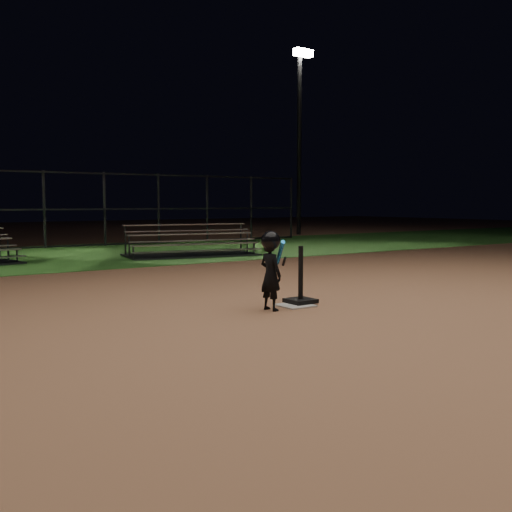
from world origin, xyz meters
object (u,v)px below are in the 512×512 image
at_px(light_pole_right, 300,126).
at_px(bleacher_right, 191,249).
at_px(home_plate, 295,305).
at_px(child_batter, 271,268).
at_px(batting_tee, 301,292).

bearing_deg(light_pole_right, bleacher_right, -143.47).
height_order(home_plate, child_batter, child_batter).
bearing_deg(batting_tee, bleacher_right, 72.79).
bearing_deg(bleacher_right, light_pole_right, 47.02).
height_order(bleacher_right, light_pole_right, light_pole_right).
distance_m(batting_tee, bleacher_right, 8.27).
xyz_separation_m(batting_tee, bleacher_right, (2.45, 7.90, 0.00)).
relative_size(batting_tee, child_batter, 0.76).
bearing_deg(batting_tee, home_plate, -151.95).
height_order(child_batter, bleacher_right, child_batter).
height_order(batting_tee, child_batter, child_batter).
xyz_separation_m(home_plate, bleacher_right, (2.61, 7.98, 0.17)).
xyz_separation_m(batting_tee, child_batter, (-0.64, -0.14, 0.40)).
distance_m(home_plate, bleacher_right, 8.40).
xyz_separation_m(bleacher_right, light_pole_right, (9.39, 6.96, 4.77)).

